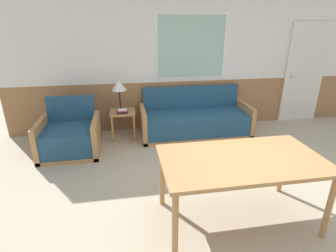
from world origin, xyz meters
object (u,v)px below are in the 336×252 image
armchair (70,137)px  table_lamp (119,86)px  side_table (123,117)px  dining_table (241,165)px  couch (195,121)px

armchair → table_lamp: table_lamp is taller
side_table → table_lamp: size_ratio=0.91×
table_lamp → side_table: bearing=-67.6°
side_table → table_lamp: bearing=112.4°
armchair → dining_table: (2.09, -2.04, 0.43)m
side_table → table_lamp: 0.57m
couch → table_lamp: (-1.41, 0.14, 0.72)m
couch → side_table: 1.39m
armchair → side_table: bearing=15.7°
armchair → table_lamp: size_ratio=1.65×
couch → table_lamp: bearing=174.4°
table_lamp → dining_table: table_lamp is taller
armchair → table_lamp: 1.24m
dining_table → armchair: bearing=135.7°
armchair → table_lamp: (0.85, 0.54, 0.72)m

